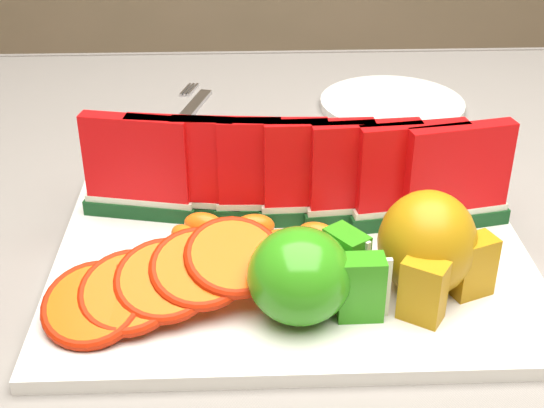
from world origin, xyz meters
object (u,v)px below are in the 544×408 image
at_px(platter, 293,259).
at_px(apple_cluster, 309,276).
at_px(pear_cluster, 429,248).
at_px(fork, 186,113).
at_px(side_plate, 392,104).

relative_size(platter, apple_cluster, 3.38).
xyz_separation_m(pear_cluster, fork, (-0.21, 0.38, -0.05)).
relative_size(platter, fork, 2.07).
bearing_deg(fork, apple_cluster, -73.88).
distance_m(apple_cluster, side_plate, 0.45).
distance_m(platter, fork, 0.35).
bearing_deg(pear_cluster, platter, 151.87).
xyz_separation_m(side_plate, fork, (-0.26, -0.01, -0.00)).
distance_m(side_plate, fork, 0.26).
height_order(apple_cluster, pear_cluster, pear_cluster).
bearing_deg(platter, fork, 108.74).
xyz_separation_m(platter, side_plate, (0.15, 0.34, -0.00)).
height_order(side_plate, fork, side_plate).
bearing_deg(platter, side_plate, 66.91).
relative_size(apple_cluster, fork, 0.61).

